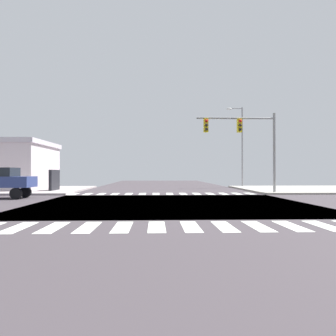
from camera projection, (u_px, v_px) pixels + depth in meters
The scene contains 7 objects.
ground at pixel (171, 204), 16.94m from camera, with size 90.00×90.00×0.05m.
sidewalk_corner_ne at pixel (309, 189), 29.43m from camera, with size 12.00×12.00×0.14m.
sidewalk_corner_nw at pixel (15, 190), 28.44m from camera, with size 12.00×12.00×0.14m.
crosswalk_near at pixel (174, 227), 9.64m from camera, with size 13.50×2.00×0.01m.
crosswalk_far at pixel (163, 194), 24.23m from camera, with size 13.50×2.00×0.01m.
traffic_signal_mast at pixel (243, 134), 24.39m from camera, with size 5.93×0.55×6.01m.
street_lamp at pixel (240, 140), 34.72m from camera, with size 1.78×0.32×8.45m.
Camera 1 is at (-0.78, -16.95, 1.61)m, focal length 35.15 mm.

